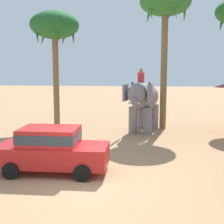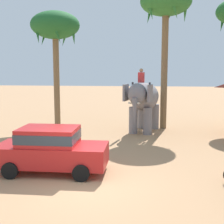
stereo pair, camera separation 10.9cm
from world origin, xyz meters
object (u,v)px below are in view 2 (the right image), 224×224
(elephant_with_mahout, at_px, (144,100))
(palm_tree_left_of_road, at_px, (55,28))
(car_sedan_foreground, at_px, (51,148))
(palm_tree_near_hut, at_px, (166,6))

(elephant_with_mahout, bearing_deg, palm_tree_left_of_road, 166.92)
(car_sedan_foreground, bearing_deg, elephant_with_mahout, 66.95)
(elephant_with_mahout, bearing_deg, car_sedan_foreground, -113.05)
(elephant_with_mahout, xyz_separation_m, palm_tree_near_hut, (1.28, 1.32, 5.73))
(palm_tree_near_hut, bearing_deg, car_sedan_foreground, -116.73)
(car_sedan_foreground, height_order, elephant_with_mahout, elephant_with_mahout)
(car_sedan_foreground, relative_size, elephant_with_mahout, 1.03)
(car_sedan_foreground, xyz_separation_m, palm_tree_near_hut, (4.63, 9.19, 6.80))
(elephant_with_mahout, height_order, palm_tree_left_of_road, palm_tree_left_of_road)
(palm_tree_near_hut, relative_size, palm_tree_left_of_road, 1.17)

